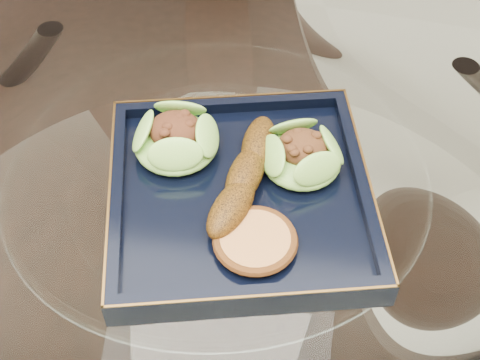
# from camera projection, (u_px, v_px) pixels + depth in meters

# --- Properties ---
(dining_table) EXTENTS (1.13, 1.13, 0.77)m
(dining_table) POSITION_uv_depth(u_px,v_px,m) (221.00, 288.00, 0.84)
(dining_table) COLOR white
(dining_table) RESTS_ON ground
(dining_chair) EXTENTS (0.50, 0.50, 1.01)m
(dining_chair) POSITION_uv_depth(u_px,v_px,m) (150.00, 80.00, 1.14)
(dining_chair) COLOR black
(dining_chair) RESTS_ON ground
(navy_plate) EXTENTS (0.32, 0.32, 0.02)m
(navy_plate) POSITION_uv_depth(u_px,v_px,m) (240.00, 198.00, 0.71)
(navy_plate) COLOR black
(navy_plate) RESTS_ON dining_table
(lettuce_wrap_left) EXTENTS (0.12, 0.12, 0.03)m
(lettuce_wrap_left) POSITION_uv_depth(u_px,v_px,m) (176.00, 140.00, 0.72)
(lettuce_wrap_left) COLOR #58A22F
(lettuce_wrap_left) RESTS_ON navy_plate
(lettuce_wrap_right) EXTENTS (0.09, 0.09, 0.03)m
(lettuce_wrap_right) POSITION_uv_depth(u_px,v_px,m) (302.00, 157.00, 0.71)
(lettuce_wrap_right) COLOR #5C942B
(lettuce_wrap_right) RESTS_ON navy_plate
(roasted_plantain) EXTENTS (0.06, 0.17, 0.03)m
(roasted_plantain) POSITION_uv_depth(u_px,v_px,m) (245.00, 175.00, 0.69)
(roasted_plantain) COLOR #5C3509
(roasted_plantain) RESTS_ON navy_plate
(crumb_patty) EXTENTS (0.08, 0.08, 0.01)m
(crumb_patty) POSITION_uv_depth(u_px,v_px,m) (255.00, 242.00, 0.65)
(crumb_patty) COLOR #C98243
(crumb_patty) RESTS_ON navy_plate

